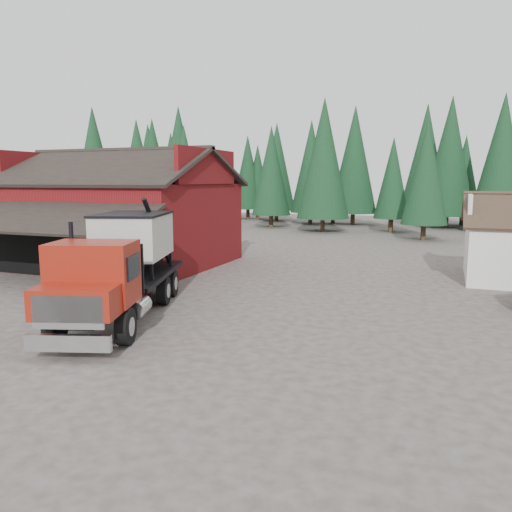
% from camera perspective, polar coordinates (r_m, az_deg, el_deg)
% --- Properties ---
extents(ground, '(120.00, 120.00, 0.00)m').
position_cam_1_polar(ground, '(18.59, -5.39, -7.65)').
color(ground, '#433934').
rests_on(ground, ground).
extents(red_barn, '(12.80, 13.63, 7.18)m').
position_cam_1_polar(red_barn, '(32.19, -15.19, 3.85)').
color(red_barn, maroon).
rests_on(red_barn, ground).
extents(conifer_backdrop, '(76.00, 16.00, 16.00)m').
position_cam_1_polar(conifer_backdrop, '(58.73, 13.24, 3.31)').
color(conifer_backdrop, '#10321C').
rests_on(conifer_backdrop, ground).
extents(near_pine_a, '(4.40, 4.40, 11.40)m').
position_cam_1_polar(near_pine_a, '(53.24, -13.37, 9.67)').
color(near_pine_a, '#382619').
rests_on(near_pine_a, ground).
extents(near_pine_b, '(3.96, 3.96, 10.40)m').
position_cam_1_polar(near_pine_b, '(45.99, 18.87, 9.02)').
color(near_pine_b, '#382619').
rests_on(near_pine_b, ground).
extents(near_pine_d, '(5.28, 5.28, 13.40)m').
position_cam_1_polar(near_pine_d, '(51.42, 7.76, 10.99)').
color(near_pine_d, '#382619').
rests_on(near_pine_d, ground).
extents(feed_truck, '(5.65, 10.29, 4.50)m').
position_cam_1_polar(feed_truck, '(19.63, -15.14, -0.75)').
color(feed_truck, black).
rests_on(feed_truck, ground).
extents(equip_box, '(1.07, 1.28, 0.60)m').
position_cam_1_polar(equip_box, '(21.37, -13.18, -4.86)').
color(equip_box, maroon).
rests_on(equip_box, ground).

